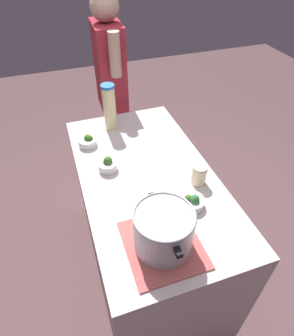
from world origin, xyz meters
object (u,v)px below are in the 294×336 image
Objects in this scene: lemonade_pitcher at (110,107)px; broccoli_bowl_center at (192,202)px; broccoli_bowl_front at (108,165)px; broccoli_bowl_back at (88,141)px; cooking_pot at (164,230)px; person_cook at (112,96)px; mason_jar at (199,174)px.

broccoli_bowl_center is at bearing -165.17° from lemonade_pitcher.
broccoli_bowl_front is 0.28m from broccoli_bowl_back.
lemonade_pitcher reaches higher than cooking_pot.
person_cook is at bearing -14.98° from broccoli_bowl_front.
mason_jar is 0.74m from broccoli_bowl_back.
lemonade_pitcher is (0.99, -0.00, 0.05)m from cooking_pot.
broccoli_bowl_back is at bearing 128.41° from lemonade_pitcher.
broccoli_bowl_front is 0.53m from broccoli_bowl_center.
lemonade_pitcher reaches higher than broccoli_bowl_back.
cooking_pot reaches higher than broccoli_bowl_center.
person_cook reaches higher than broccoli_bowl_back.
mason_jar reaches higher than broccoli_bowl_center.
broccoli_bowl_center is (-0.82, -0.22, -0.13)m from lemonade_pitcher.
mason_jar is (0.31, -0.33, -0.05)m from cooking_pot.
lemonade_pitcher is at bearing 25.59° from mason_jar.
broccoli_bowl_center reaches higher than broccoli_bowl_back.
broccoli_bowl_back is 0.70m from person_cook.
broccoli_bowl_back is at bearing 14.05° from broccoli_bowl_front.
lemonade_pitcher is at bearing -15.96° from broccoli_bowl_front.
lemonade_pitcher is at bearing -0.21° from cooking_pot.
person_cook reaches higher than lemonade_pitcher.
broccoli_bowl_center is at bearing -140.35° from broccoli_bowl_front.
broccoli_bowl_center is 0.79m from broccoli_bowl_back.
mason_jar is 1.00× the size of broccoli_bowl_back.
broccoli_bowl_front is at bearing 165.02° from person_cook.
mason_jar is at bearing -169.92° from person_cook.
mason_jar is 0.18m from broccoli_bowl_center.
cooking_pot is 0.19× the size of person_cook.
broccoli_bowl_center is at bearing -52.55° from cooking_pot.
cooking_pot is at bearing 127.45° from broccoli_bowl_center.
mason_jar is at bearing -136.11° from broccoli_bowl_back.
broccoli_bowl_center is 1.30m from person_cook.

